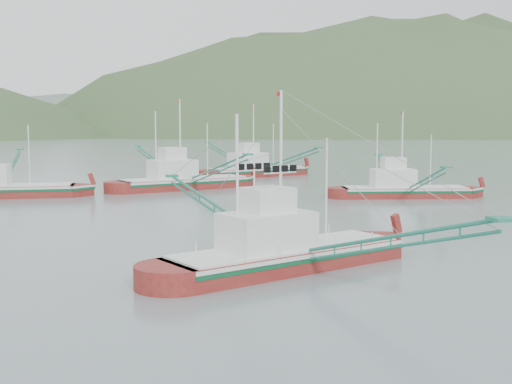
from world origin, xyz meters
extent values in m
plane|color=slate|center=(0.00, 0.00, 0.00)|extent=(1200.00, 1200.00, 0.00)
cube|color=maroon|center=(0.10, -0.43, 0.17)|extent=(13.31, 8.28, 1.73)
cube|color=silver|center=(0.10, -0.43, 0.91)|extent=(13.10, 8.25, 0.19)
cube|color=#0B4D2A|center=(0.10, -0.43, 0.69)|extent=(13.10, 8.26, 0.19)
cube|color=silver|center=(0.10, -0.43, 1.08)|extent=(12.64, 7.87, 0.10)
cube|color=silver|center=(-1.10, -0.94, 1.99)|extent=(5.07, 4.25, 1.91)
cube|color=silver|center=(-1.10, -0.94, 3.55)|extent=(2.82, 2.64, 1.21)
cylinder|color=white|center=(-0.30, -0.60, 4.94)|extent=(0.14, 0.14, 7.79)
cylinder|color=white|center=(-2.69, -1.62, 4.35)|extent=(0.12, 0.12, 6.63)
cylinder|color=white|center=(2.49, 0.59, 3.77)|extent=(0.10, 0.10, 5.46)
cube|color=maroon|center=(-0.06, 40.67, 0.20)|extent=(15.14, 8.66, 1.96)
cube|color=silver|center=(-0.06, 40.67, 1.03)|extent=(14.89, 8.63, 0.22)
cube|color=#0B4D2A|center=(-0.06, 40.67, 0.78)|extent=(14.90, 8.65, 0.22)
cube|color=silver|center=(-0.06, 40.67, 1.22)|extent=(14.39, 8.23, 0.12)
cube|color=silver|center=(-1.44, 40.17, 2.25)|extent=(5.67, 4.61, 2.15)
cube|color=silver|center=(-1.44, 40.17, 4.01)|extent=(3.12, 2.89, 1.37)
cylinder|color=white|center=(-0.52, 40.50, 5.58)|extent=(0.16, 0.16, 8.81)
cylinder|color=white|center=(-3.28, 39.51, 4.92)|extent=(0.14, 0.14, 7.49)
cylinder|color=white|center=(2.71, 41.66, 4.26)|extent=(0.12, 0.12, 6.17)
cube|color=maroon|center=(20.23, 27.30, 0.17)|extent=(12.83, 5.44, 1.66)
cube|color=silver|center=(20.23, 27.30, 0.87)|extent=(12.60, 5.46, 0.18)
cube|color=#0B4D2A|center=(20.23, 27.30, 0.66)|extent=(12.60, 5.48, 0.18)
cube|color=silver|center=(20.23, 27.30, 1.04)|extent=(12.19, 5.17, 0.10)
cube|color=silver|center=(19.01, 27.51, 1.91)|extent=(4.55, 3.34, 1.82)
cube|color=silver|center=(19.01, 27.51, 3.40)|extent=(2.44, 2.17, 1.16)
cylinder|color=white|center=(19.82, 27.37, 4.73)|extent=(0.13, 0.13, 7.46)
cylinder|color=white|center=(17.37, 27.80, 4.17)|extent=(0.12, 0.12, 6.34)
cylinder|color=white|center=(22.68, 26.86, 3.61)|extent=(0.10, 0.10, 5.23)
cube|color=maroon|center=(-18.90, 36.65, 0.19)|extent=(14.41, 4.27, 1.91)
cube|color=silver|center=(-18.90, 36.65, 1.00)|extent=(14.13, 4.34, 0.21)
cube|color=#0B4D2A|center=(-18.90, 36.65, 0.76)|extent=(14.13, 4.36, 0.21)
cube|color=silver|center=(-18.90, 36.65, 1.19)|extent=(13.69, 4.06, 0.11)
cylinder|color=white|center=(-16.04, 36.55, 4.15)|extent=(0.11, 0.11, 6.01)
cube|color=maroon|center=(11.90, 56.21, 0.20)|extent=(15.09, 9.10, 1.96)
cube|color=silver|center=(11.90, 56.21, 1.03)|extent=(14.84, 9.06, 0.22)
cube|color=#0B4D2A|center=(11.90, 56.21, 0.78)|extent=(14.85, 9.08, 0.22)
cube|color=silver|center=(11.90, 56.21, 1.22)|extent=(14.33, 8.65, 0.12)
cube|color=silver|center=(10.53, 55.67, 2.25)|extent=(5.71, 4.73, 2.15)
cube|color=silver|center=(10.53, 55.67, 4.01)|extent=(3.16, 2.95, 1.37)
cylinder|color=white|center=(11.44, 56.03, 5.58)|extent=(0.16, 0.16, 8.81)
cylinder|color=white|center=(8.72, 54.94, 4.92)|extent=(0.14, 0.14, 7.49)
cylinder|color=white|center=(14.62, 57.31, 4.26)|extent=(0.12, 0.12, 6.17)
ellipsoid|color=#354E28|center=(240.00, 430.00, 0.00)|extent=(684.00, 432.00, 306.00)
ellipsoid|color=slate|center=(30.00, 560.00, 0.00)|extent=(960.00, 400.00, 240.00)
camera|label=1|loc=(-8.67, -30.79, 7.17)|focal=45.00mm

